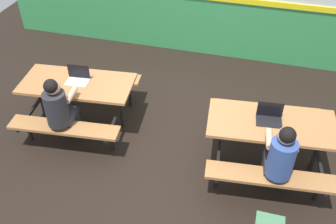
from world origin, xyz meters
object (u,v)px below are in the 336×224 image
Objects in this scene: laptop_silver at (78,78)px; laptop_dark at (269,117)px; picnic_table_left at (79,92)px; student_nearer at (59,108)px; student_further at (280,156)px; picnic_table_right at (270,132)px.

laptop_silver and laptop_dark have the same top height.
student_nearer is (0.01, -0.56, 0.14)m from picnic_table_left.
student_nearer is 3.54× the size of laptop_silver.
picnic_table_left is 1.41× the size of student_further.
picnic_table_left is 2.71m from laptop_dark.
picnic_table_left is 0.22m from laptop_silver.
picnic_table_right is 1.41× the size of student_nearer.
picnic_table_right is at bearing -3.91° from laptop_silver.
picnic_table_left is at bearing 176.88° from picnic_table_right.
picnic_table_right is 1.41× the size of student_further.
picnic_table_left is at bearing 166.39° from student_further.
student_nearer reaches higher than laptop_silver.
picnic_table_right is at bearing -3.12° from picnic_table_left.
student_nearer is 0.60m from laptop_silver.
laptop_silver is at bearing 165.66° from student_further.
student_further is at bearing -2.76° from student_nearer.
student_further is 0.61m from laptop_dark.
picnic_table_left is 0.57m from student_nearer.
laptop_silver is (-2.75, 0.19, 0.22)m from picnic_table_right.
student_nearer is at bearing -88.59° from picnic_table_left.
student_further reaches higher than laptop_silver.
laptop_silver is (-0.01, 0.60, 0.08)m from student_nearer.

